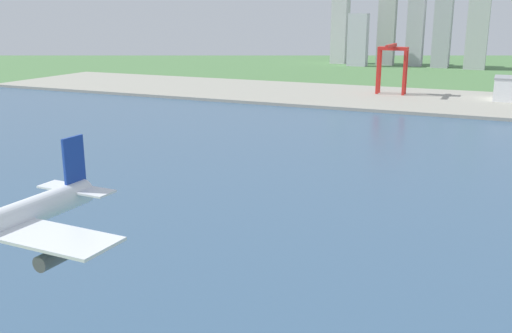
# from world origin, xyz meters

# --- Properties ---
(ground_plane) EXTENTS (2400.00, 2400.00, 0.00)m
(ground_plane) POSITION_xyz_m (0.00, 300.00, 0.00)
(ground_plane) COLOR #4C7845
(water_bay) EXTENTS (840.00, 360.00, 0.15)m
(water_bay) POSITION_xyz_m (0.00, 240.00, 0.07)
(water_bay) COLOR #385675
(water_bay) RESTS_ON ground
(industrial_pier) EXTENTS (840.00, 140.00, 2.50)m
(industrial_pier) POSITION_xyz_m (0.00, 490.00, 1.25)
(industrial_pier) COLOR #99968A
(industrial_pier) RESTS_ON ground
(port_crane_red) EXTENTS (25.04, 37.55, 43.20)m
(port_crane_red) POSITION_xyz_m (-42.07, 507.25, 33.25)
(port_crane_red) COLOR red
(port_crane_red) RESTS_ON industrial_pier
(distant_skyline) EXTENTS (212.48, 52.92, 157.12)m
(distant_skyline) POSITION_xyz_m (-82.88, 821.99, 61.12)
(distant_skyline) COLOR #B9B6BC
(distant_skyline) RESTS_ON ground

